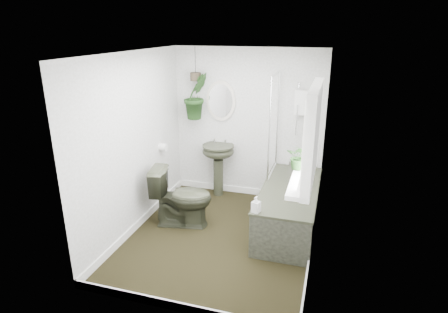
# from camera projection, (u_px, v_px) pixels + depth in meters

# --- Properties ---
(floor) EXTENTS (2.30, 2.80, 0.02)m
(floor) POSITION_uv_depth(u_px,v_px,m) (221.00, 237.00, 4.84)
(floor) COLOR black
(floor) RESTS_ON ground
(ceiling) EXTENTS (2.30, 2.80, 0.02)m
(ceiling) POSITION_uv_depth(u_px,v_px,m) (220.00, 52.00, 4.08)
(ceiling) COLOR white
(ceiling) RESTS_ON ground
(wall_back) EXTENTS (2.30, 0.02, 2.30)m
(wall_back) POSITION_uv_depth(u_px,v_px,m) (248.00, 124.00, 5.73)
(wall_back) COLOR white
(wall_back) RESTS_ON ground
(wall_front) EXTENTS (2.30, 0.02, 2.30)m
(wall_front) POSITION_uv_depth(u_px,v_px,m) (171.00, 203.00, 3.19)
(wall_front) COLOR white
(wall_front) RESTS_ON ground
(wall_left) EXTENTS (0.02, 2.80, 2.30)m
(wall_left) POSITION_uv_depth(u_px,v_px,m) (134.00, 144.00, 4.78)
(wall_left) COLOR white
(wall_left) RESTS_ON ground
(wall_right) EXTENTS (0.02, 2.80, 2.30)m
(wall_right) POSITION_uv_depth(u_px,v_px,m) (320.00, 162.00, 4.14)
(wall_right) COLOR white
(wall_right) RESTS_ON ground
(skirting) EXTENTS (2.30, 2.80, 0.10)m
(skirting) POSITION_uv_depth(u_px,v_px,m) (221.00, 233.00, 4.82)
(skirting) COLOR white
(skirting) RESTS_ON floor
(bathtub) EXTENTS (0.72, 1.72, 0.58)m
(bathtub) POSITION_uv_depth(u_px,v_px,m) (289.00, 208.00, 4.98)
(bathtub) COLOR #2E3123
(bathtub) RESTS_ON floor
(bath_screen) EXTENTS (0.04, 0.72, 1.40)m
(bath_screen) POSITION_uv_depth(u_px,v_px,m) (274.00, 125.00, 5.18)
(bath_screen) COLOR silver
(bath_screen) RESTS_ON bathtub
(shower_box) EXTENTS (0.20, 0.10, 0.35)m
(shower_box) POSITION_uv_depth(u_px,v_px,m) (302.00, 102.00, 5.32)
(shower_box) COLOR white
(shower_box) RESTS_ON wall_back
(oval_mirror) EXTENTS (0.46, 0.03, 0.62)m
(oval_mirror) POSITION_uv_depth(u_px,v_px,m) (221.00, 101.00, 5.70)
(oval_mirror) COLOR beige
(oval_mirror) RESTS_ON wall_back
(wall_sconce) EXTENTS (0.04, 0.04, 0.22)m
(wall_sconce) POSITION_uv_depth(u_px,v_px,m) (196.00, 106.00, 5.83)
(wall_sconce) COLOR black
(wall_sconce) RESTS_ON wall_back
(toilet_roll_holder) EXTENTS (0.11, 0.11, 0.11)m
(toilet_roll_holder) POSITION_uv_depth(u_px,v_px,m) (163.00, 147.00, 5.47)
(toilet_roll_holder) COLOR white
(toilet_roll_holder) RESTS_ON wall_left
(window_recess) EXTENTS (0.08, 1.00, 0.90)m
(window_recess) POSITION_uv_depth(u_px,v_px,m) (313.00, 135.00, 3.37)
(window_recess) COLOR white
(window_recess) RESTS_ON wall_right
(window_sill) EXTENTS (0.18, 1.00, 0.04)m
(window_sill) POSITION_uv_depth(u_px,v_px,m) (302.00, 177.00, 3.52)
(window_sill) COLOR white
(window_sill) RESTS_ON wall_right
(window_blinds) EXTENTS (0.01, 0.86, 0.76)m
(window_blinds) POSITION_uv_depth(u_px,v_px,m) (308.00, 135.00, 3.38)
(window_blinds) COLOR white
(window_blinds) RESTS_ON wall_right
(toilet) EXTENTS (0.87, 0.60, 0.81)m
(toilet) POSITION_uv_depth(u_px,v_px,m) (182.00, 197.00, 5.03)
(toilet) COLOR #2E3123
(toilet) RESTS_ON floor
(pedestal_sink) EXTENTS (0.57, 0.52, 0.84)m
(pedestal_sink) POSITION_uv_depth(u_px,v_px,m) (218.00, 170.00, 5.92)
(pedestal_sink) COLOR #2E3123
(pedestal_sink) RESTS_ON floor
(sill_plant) EXTENTS (0.26, 0.23, 0.25)m
(sill_plant) POSITION_uv_depth(u_px,v_px,m) (299.00, 157.00, 3.63)
(sill_plant) COLOR black
(sill_plant) RESTS_ON window_sill
(hanging_plant) EXTENTS (0.49, 0.49, 0.70)m
(hanging_plant) POSITION_uv_depth(u_px,v_px,m) (196.00, 96.00, 5.66)
(hanging_plant) COLOR black
(hanging_plant) RESTS_ON ceiling
(soap_bottle) EXTENTS (0.11, 0.11, 0.19)m
(soap_bottle) POSITION_uv_depth(u_px,v_px,m) (256.00, 204.00, 4.22)
(soap_bottle) COLOR #363333
(soap_bottle) RESTS_ON bathtub
(hanging_pot) EXTENTS (0.16, 0.16, 0.12)m
(hanging_pot) POSITION_uv_depth(u_px,v_px,m) (196.00, 77.00, 5.56)
(hanging_pot) COLOR #3A3022
(hanging_pot) RESTS_ON ceiling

